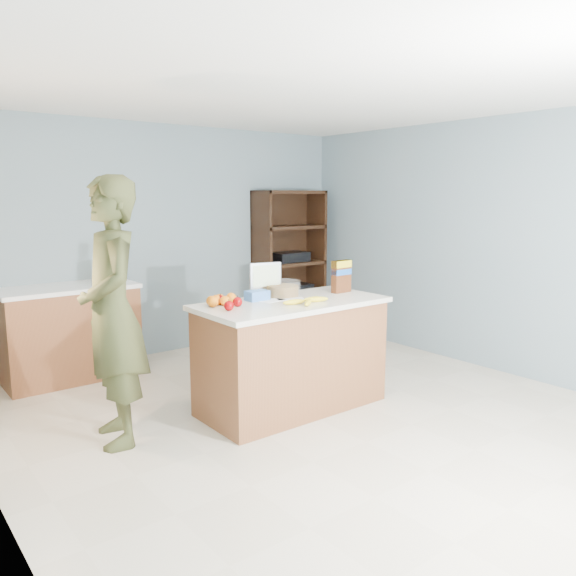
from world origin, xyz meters
TOP-DOWN VIEW (x-y plane):
  - floor at (0.00, 0.00)m, footprint 4.50×5.00m
  - walls at (0.00, 0.00)m, footprint 4.52×5.02m
  - counter_peninsula at (0.00, 0.30)m, footprint 1.56×0.76m
  - back_cabinet at (-1.20, 2.20)m, footprint 1.24×0.62m
  - shelving_unit at (1.55, 2.35)m, footprint 0.90×0.40m
  - person at (-1.38, 0.57)m, footprint 0.57×0.76m
  - knife_block at (-0.85, 2.13)m, footprint 0.12×0.10m
  - envelopes at (-0.03, 0.39)m, footprint 0.40×0.21m
  - bananas at (0.04, 0.14)m, footprint 0.41×0.20m
  - apples at (-0.54, 0.39)m, footprint 0.21×0.31m
  - oranges at (-0.55, 0.51)m, footprint 0.28×0.17m
  - blue_carton at (-0.20, 0.50)m, footprint 0.18×0.12m
  - salad_bowl at (0.08, 0.53)m, footprint 0.30×0.30m
  - tv at (-0.02, 0.64)m, footprint 0.28×0.12m
  - cereal_box at (0.60, 0.35)m, footprint 0.19×0.08m

SIDE VIEW (x-z plane):
  - floor at x=0.00m, z-range -0.01..0.01m
  - counter_peninsula at x=0.00m, z-range -0.03..0.87m
  - back_cabinet at x=-1.20m, z-range 0.00..0.90m
  - shelving_unit at x=1.55m, z-range -0.04..1.76m
  - envelopes at x=-0.03m, z-range 0.90..0.90m
  - bananas at x=0.04m, z-range 0.90..0.94m
  - apples at x=-0.54m, z-range 0.90..0.98m
  - blue_carton at x=-0.20m, z-range 0.90..0.98m
  - oranges at x=-0.55m, z-range 0.90..0.98m
  - person at x=-1.38m, z-range 0.00..1.88m
  - salad_bowl at x=0.08m, z-range 0.89..1.02m
  - knife_block at x=-0.85m, z-range 0.86..1.17m
  - tv at x=-0.02m, z-range 0.92..1.20m
  - cereal_box at x=0.60m, z-range 0.92..1.20m
  - walls at x=0.00m, z-range 0.40..2.91m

